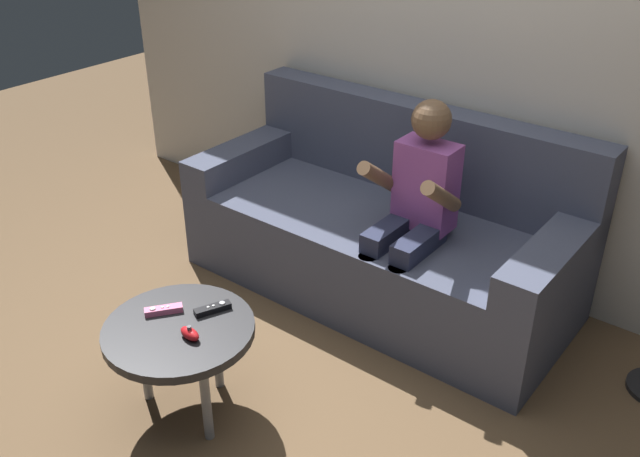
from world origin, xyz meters
TOP-DOWN VIEW (x-y plane):
  - ground_plane at (0.00, 0.00)m, footprint 8.95×8.95m
  - wall_back at (0.00, 1.47)m, footprint 4.47×0.05m
  - couch at (-0.10, 1.07)m, footprint 1.84×0.80m
  - person_seated_on_couch at (0.16, 0.89)m, footprint 0.36×0.44m
  - coffee_table at (-0.21, -0.12)m, footprint 0.56×0.56m
  - game_remote_pink_near_edge at (-0.31, -0.10)m, footprint 0.11×0.13m
  - nunchuk_red at (-0.12, -0.15)m, footprint 0.09×0.05m
  - game_remote_black_far_corner at (-0.17, 0.02)m, footprint 0.09×0.14m

SIDE VIEW (x-z plane):
  - ground_plane at x=0.00m, z-range 0.00..0.00m
  - couch at x=-0.10m, z-range -0.13..0.73m
  - coffee_table at x=-0.21m, z-range 0.16..0.56m
  - game_remote_pink_near_edge at x=-0.31m, z-range 0.40..0.43m
  - game_remote_black_far_corner at x=-0.17m, z-range 0.40..0.43m
  - nunchuk_red at x=-0.12m, z-range 0.39..0.45m
  - person_seated_on_couch at x=0.16m, z-range 0.07..1.10m
  - wall_back at x=0.00m, z-range 0.00..2.50m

